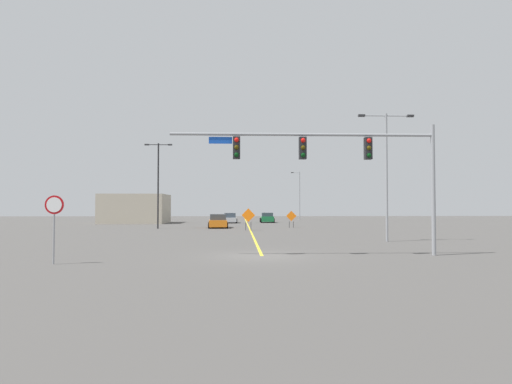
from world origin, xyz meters
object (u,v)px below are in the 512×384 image
at_px(street_lamp_mid_left, 158,179).
at_px(car_green_approaching, 267,218).
at_px(street_lamp_near_left, 299,193).
at_px(car_silver_passing, 230,218).
at_px(construction_sign_left_lane, 291,217).
at_px(traffic_signal_assembly, 337,156).
at_px(stop_sign, 54,216).
at_px(street_lamp_mid_right, 386,166).
at_px(construction_sign_median_near, 248,216).
at_px(car_orange_near, 218,221).

bearing_deg(street_lamp_mid_left, car_green_approaching, 54.49).
bearing_deg(street_lamp_near_left, car_silver_passing, -124.67).
height_order(street_lamp_mid_left, construction_sign_left_lane, street_lamp_mid_left).
height_order(traffic_signal_assembly, car_silver_passing, traffic_signal_assembly).
bearing_deg(construction_sign_left_lane, car_silver_passing, 115.97).
height_order(stop_sign, car_green_approaching, stop_sign).
bearing_deg(car_silver_passing, construction_sign_left_lane, -64.03).
xyz_separation_m(car_silver_passing, car_green_approaching, (5.35, 1.38, 0.03)).
xyz_separation_m(street_lamp_mid_right, car_green_approaching, (-5.82, 35.59, -4.38)).
relative_size(traffic_signal_assembly, construction_sign_left_lane, 6.83).
distance_m(construction_sign_median_near, car_orange_near, 6.55).
relative_size(traffic_signal_assembly, street_lamp_mid_right, 1.48).
bearing_deg(construction_sign_left_lane, street_lamp_mid_left, -173.04).
bearing_deg(car_silver_passing, street_lamp_near_left, 55.33).
height_order(car_silver_passing, car_orange_near, car_orange_near).
bearing_deg(car_green_approaching, stop_sign, -103.80).
xyz_separation_m(stop_sign, car_orange_near, (5.15, 30.81, -1.24)).
relative_size(street_lamp_mid_left, construction_sign_median_near, 4.20).
height_order(street_lamp_mid_right, car_silver_passing, street_lamp_mid_right).
relative_size(street_lamp_mid_right, car_silver_passing, 2.05).
height_order(construction_sign_median_near, car_silver_passing, construction_sign_median_near).
distance_m(construction_sign_median_near, car_green_approaching, 21.87).
relative_size(stop_sign, street_lamp_mid_left, 0.31).
xyz_separation_m(street_lamp_mid_left, construction_sign_left_lane, (14.27, 1.74, -4.04)).
xyz_separation_m(street_lamp_mid_right, car_orange_near, (-12.16, 19.64, -4.35)).
distance_m(street_lamp_near_left, car_silver_passing, 21.80).
xyz_separation_m(traffic_signal_assembly, construction_sign_median_near, (-3.75, 22.46, -3.37)).
bearing_deg(street_lamp_near_left, traffic_signal_assembly, -95.89).
height_order(traffic_signal_assembly, car_green_approaching, traffic_signal_assembly).
bearing_deg(car_orange_near, car_green_approaching, 68.33).
height_order(construction_sign_left_lane, car_silver_passing, construction_sign_left_lane).
xyz_separation_m(street_lamp_near_left, construction_sign_median_near, (-9.97, -37.86, -3.35)).
relative_size(car_green_approaching, car_orange_near, 0.85).
distance_m(stop_sign, construction_sign_left_lane, 33.60).
relative_size(traffic_signal_assembly, car_green_approaching, 3.28).
relative_size(street_lamp_near_left, car_silver_passing, 2.07).
xyz_separation_m(street_lamp_mid_right, construction_sign_left_lane, (-4.12, 19.73, -3.89)).
bearing_deg(car_green_approaching, construction_sign_median_near, -98.26).
xyz_separation_m(car_silver_passing, car_orange_near, (-0.99, -14.57, 0.06)).
distance_m(construction_sign_left_lane, construction_sign_median_near, 7.53).
xyz_separation_m(street_lamp_mid_left, construction_sign_median_near, (9.43, -4.02, -3.84)).
bearing_deg(street_lamp_mid_right, street_lamp_mid_left, 135.63).
xyz_separation_m(street_lamp_mid_left, car_green_approaching, (12.56, 17.61, -4.53)).
distance_m(street_lamp_mid_left, street_lamp_mid_right, 25.72).
xyz_separation_m(street_lamp_mid_left, car_orange_near, (6.23, 1.66, -4.50)).
distance_m(street_lamp_mid_left, construction_sign_left_lane, 14.93).
bearing_deg(construction_sign_left_lane, traffic_signal_assembly, -92.22).
relative_size(street_lamp_near_left, street_lamp_mid_left, 0.96).
height_order(street_lamp_near_left, construction_sign_median_near, street_lamp_near_left).
bearing_deg(traffic_signal_assembly, street_lamp_mid_right, 58.49).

